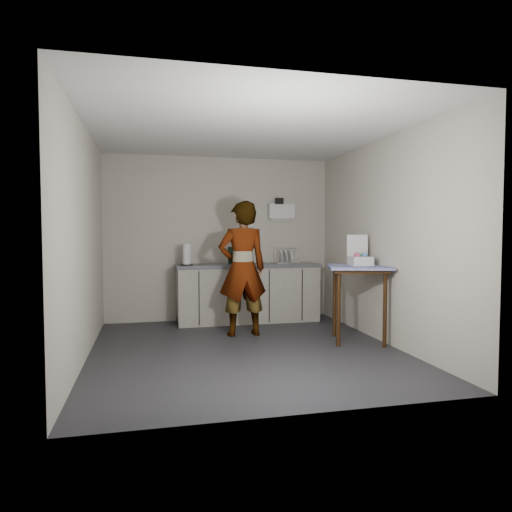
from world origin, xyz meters
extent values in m
plane|color=#28282D|center=(0.00, 0.00, 0.00)|extent=(4.00, 4.00, 0.00)
cube|color=beige|center=(0.00, 1.99, 1.30)|extent=(3.60, 0.02, 2.60)
cube|color=beige|center=(1.79, 0.00, 1.30)|extent=(0.02, 4.00, 2.60)
cube|color=beige|center=(-1.79, 0.00, 1.30)|extent=(0.02, 4.00, 2.60)
cube|color=white|center=(0.00, 0.00, 2.60)|extent=(3.60, 4.00, 0.01)
cube|color=black|center=(0.40, 1.70, 0.04)|extent=(2.20, 0.52, 0.08)
cube|color=beige|center=(0.40, 1.70, 0.43)|extent=(2.20, 0.58, 0.86)
cube|color=#52575E|center=(0.40, 1.70, 0.89)|extent=(2.24, 0.62, 0.05)
cube|color=black|center=(-0.40, 1.41, 0.43)|extent=(0.02, 0.01, 0.80)
cube|color=black|center=(0.13, 1.41, 0.43)|extent=(0.02, 0.01, 0.80)
cube|color=black|center=(0.67, 1.41, 0.43)|extent=(0.01, 0.01, 0.80)
cube|color=black|center=(1.20, 1.41, 0.43)|extent=(0.02, 0.01, 0.80)
cube|color=white|center=(1.00, 1.92, 1.75)|extent=(0.42, 0.16, 0.24)
cube|color=white|center=(1.00, 1.97, 1.61)|extent=(0.30, 0.06, 0.04)
cube|color=black|center=(0.95, 1.83, 1.91)|extent=(0.14, 0.02, 0.10)
cylinder|color=#381D0C|center=(1.15, -0.11, 0.45)|extent=(0.05, 0.05, 0.90)
cylinder|color=#381D0C|center=(1.68, -0.28, 0.45)|extent=(0.05, 0.05, 0.90)
cylinder|color=#381D0C|center=(1.32, 0.42, 0.45)|extent=(0.05, 0.05, 0.90)
cylinder|color=#381D0C|center=(1.85, 0.25, 0.45)|extent=(0.05, 0.05, 0.90)
cube|color=#381D0C|center=(1.50, 0.07, 0.92)|extent=(0.84, 0.84, 0.04)
cube|color=#192696|center=(1.50, 0.07, 0.96)|extent=(0.95, 0.95, 0.03)
imported|color=#B2A593|center=(0.12, 0.77, 0.91)|extent=(0.69, 0.48, 1.83)
imported|color=black|center=(0.32, 1.69, 1.04)|extent=(0.12, 0.12, 0.27)
cylinder|color=red|center=(0.33, 1.67, 0.96)|extent=(0.06, 0.06, 0.11)
cylinder|color=black|center=(0.12, 1.69, 1.04)|extent=(0.08, 0.08, 0.27)
cylinder|color=black|center=(-0.56, 1.60, 0.92)|extent=(0.18, 0.18, 0.02)
cylinder|color=white|center=(-0.56, 1.60, 1.08)|extent=(0.12, 0.12, 0.30)
cube|color=silver|center=(1.01, 1.65, 0.92)|extent=(0.36, 0.27, 0.02)
cylinder|color=silver|center=(0.85, 1.54, 1.05)|extent=(0.01, 0.01, 0.24)
cylinder|color=silver|center=(1.18, 1.54, 1.05)|extent=(0.01, 0.01, 0.24)
cylinder|color=silver|center=(0.85, 1.77, 1.05)|extent=(0.01, 0.01, 0.24)
cylinder|color=silver|center=(1.18, 1.77, 1.05)|extent=(0.01, 0.01, 0.24)
cylinder|color=white|center=(0.92, 1.65, 1.03)|extent=(0.05, 0.20, 0.20)
cylinder|color=white|center=(1.00, 1.65, 1.03)|extent=(0.05, 0.20, 0.20)
cylinder|color=white|center=(1.07, 1.65, 1.03)|extent=(0.05, 0.20, 0.20)
cube|color=white|center=(1.56, 0.15, 0.99)|extent=(0.32, 0.32, 0.01)
cube|color=white|center=(1.54, 0.01, 1.04)|extent=(0.28, 0.05, 0.10)
cube|color=white|center=(1.58, 0.28, 1.04)|extent=(0.28, 0.05, 0.10)
cube|color=white|center=(1.42, 0.17, 1.04)|extent=(0.05, 0.28, 0.10)
cube|color=white|center=(1.69, 0.13, 1.04)|extent=(0.05, 0.28, 0.10)
cube|color=white|center=(1.58, 0.29, 1.23)|extent=(0.28, 0.05, 0.28)
cylinder|color=white|center=(1.56, 0.15, 1.04)|extent=(0.19, 0.19, 0.10)
sphere|color=#EF5885|center=(1.51, 0.12, 1.11)|extent=(0.06, 0.06, 0.06)
sphere|color=#5AA2F4|center=(1.60, 0.10, 1.11)|extent=(0.06, 0.06, 0.06)
sphere|color=#62EE88|center=(1.56, 0.19, 1.11)|extent=(0.06, 0.06, 0.06)
sphere|color=#EF5885|center=(1.52, 0.19, 1.11)|extent=(0.06, 0.06, 0.06)
camera|label=1|loc=(-1.11, -5.28, 1.41)|focal=32.00mm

